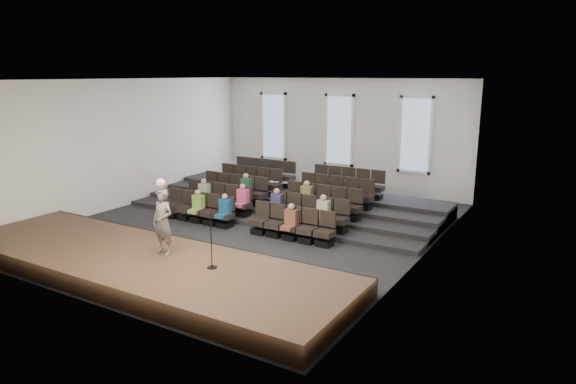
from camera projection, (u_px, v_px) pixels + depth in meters
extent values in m
plane|color=black|center=(252.00, 226.00, 17.89)|extent=(14.00, 14.00, 0.00)
cube|color=white|center=(250.00, 79.00, 16.76)|extent=(12.00, 14.00, 0.02)
cube|color=white|center=(340.00, 134.00, 23.20)|extent=(12.00, 0.04, 5.00)
cube|color=white|center=(71.00, 197.00, 11.45)|extent=(12.00, 0.04, 5.00)
cube|color=white|center=(126.00, 143.00, 20.33)|extent=(0.04, 14.00, 5.00)
cube|color=white|center=(428.00, 172.00, 14.32)|extent=(0.04, 14.00, 5.00)
cube|color=#3D2B1A|center=(142.00, 265.00, 13.57)|extent=(11.80, 3.60, 0.50)
cube|color=black|center=(187.00, 246.00, 15.05)|extent=(11.80, 0.06, 0.52)
cube|color=black|center=(286.00, 209.00, 19.82)|extent=(11.80, 4.80, 0.15)
cube|color=black|center=(293.00, 204.00, 20.24)|extent=(11.80, 3.75, 0.30)
cube|color=black|center=(300.00, 200.00, 20.66)|extent=(11.80, 2.70, 0.45)
cube|color=black|center=(306.00, 195.00, 21.08)|extent=(11.80, 1.65, 0.60)
cube|color=black|center=(173.00, 215.00, 18.93)|extent=(0.47, 0.43, 0.20)
cube|color=black|center=(173.00, 207.00, 18.86)|extent=(0.55, 0.50, 0.19)
cube|color=black|center=(176.00, 195.00, 18.94)|extent=(0.55, 0.08, 0.50)
cube|color=black|center=(185.00, 217.00, 18.63)|extent=(0.47, 0.43, 0.20)
cube|color=black|center=(185.00, 209.00, 18.56)|extent=(0.55, 0.50, 0.19)
cube|color=black|center=(188.00, 197.00, 18.64)|extent=(0.55, 0.08, 0.50)
cube|color=black|center=(198.00, 220.00, 18.33)|extent=(0.47, 0.43, 0.20)
cube|color=black|center=(198.00, 211.00, 18.26)|extent=(0.55, 0.50, 0.19)
cube|color=black|center=(201.00, 199.00, 18.34)|extent=(0.55, 0.08, 0.50)
cube|color=black|center=(211.00, 222.00, 18.03)|extent=(0.47, 0.43, 0.20)
cube|color=black|center=(211.00, 213.00, 17.96)|extent=(0.55, 0.50, 0.19)
cube|color=black|center=(214.00, 201.00, 18.04)|extent=(0.55, 0.08, 0.50)
cube|color=black|center=(225.00, 224.00, 17.73)|extent=(0.47, 0.43, 0.20)
cube|color=black|center=(225.00, 216.00, 17.66)|extent=(0.55, 0.50, 0.19)
cube|color=black|center=(228.00, 203.00, 17.74)|extent=(0.55, 0.08, 0.50)
cube|color=black|center=(260.00, 231.00, 17.00)|extent=(0.47, 0.43, 0.20)
cube|color=black|center=(260.00, 222.00, 16.93)|extent=(0.55, 0.50, 0.19)
cube|color=black|center=(263.00, 209.00, 17.02)|extent=(0.55, 0.08, 0.50)
cube|color=black|center=(275.00, 234.00, 16.70)|extent=(0.47, 0.43, 0.20)
cube|color=black|center=(275.00, 225.00, 16.63)|extent=(0.55, 0.50, 0.19)
cube|color=black|center=(278.00, 211.00, 16.72)|extent=(0.55, 0.08, 0.50)
cube|color=black|center=(291.00, 237.00, 16.40)|extent=(0.47, 0.43, 0.20)
cube|color=black|center=(291.00, 227.00, 16.33)|extent=(0.55, 0.50, 0.19)
cube|color=black|center=(294.00, 213.00, 16.42)|extent=(0.55, 0.08, 0.50)
cube|color=black|center=(307.00, 240.00, 16.10)|extent=(0.47, 0.43, 0.20)
cube|color=black|center=(307.00, 230.00, 16.03)|extent=(0.55, 0.50, 0.19)
cube|color=black|center=(311.00, 216.00, 16.12)|extent=(0.55, 0.08, 0.50)
cube|color=black|center=(324.00, 243.00, 15.80)|extent=(0.47, 0.43, 0.20)
cube|color=black|center=(324.00, 233.00, 15.73)|extent=(0.55, 0.50, 0.19)
cube|color=black|center=(328.00, 219.00, 15.82)|extent=(0.55, 0.08, 0.50)
cube|color=black|center=(192.00, 205.00, 19.77)|extent=(0.47, 0.43, 0.20)
cube|color=black|center=(192.00, 197.00, 19.70)|extent=(0.55, 0.50, 0.19)
cube|color=black|center=(195.00, 186.00, 19.78)|extent=(0.55, 0.08, 0.50)
cube|color=black|center=(204.00, 207.00, 19.47)|extent=(0.47, 0.43, 0.20)
cube|color=black|center=(204.00, 199.00, 19.40)|extent=(0.55, 0.50, 0.19)
cube|color=black|center=(207.00, 187.00, 19.48)|extent=(0.55, 0.08, 0.50)
cube|color=black|center=(217.00, 209.00, 19.17)|extent=(0.47, 0.43, 0.20)
cube|color=black|center=(216.00, 201.00, 19.10)|extent=(0.55, 0.50, 0.19)
cube|color=black|center=(219.00, 189.00, 19.18)|extent=(0.55, 0.08, 0.50)
cube|color=black|center=(229.00, 211.00, 18.87)|extent=(0.47, 0.43, 0.20)
cube|color=black|center=(229.00, 203.00, 18.80)|extent=(0.55, 0.50, 0.19)
cube|color=black|center=(232.00, 191.00, 18.88)|extent=(0.55, 0.08, 0.50)
cube|color=black|center=(243.00, 213.00, 18.57)|extent=(0.47, 0.43, 0.20)
cube|color=black|center=(242.00, 205.00, 18.50)|extent=(0.55, 0.50, 0.19)
cube|color=black|center=(246.00, 193.00, 18.58)|extent=(0.55, 0.08, 0.50)
cube|color=black|center=(276.00, 219.00, 17.85)|extent=(0.47, 0.43, 0.20)
cube|color=black|center=(276.00, 210.00, 17.78)|extent=(0.55, 0.50, 0.19)
cube|color=black|center=(280.00, 198.00, 17.86)|extent=(0.55, 0.08, 0.50)
cube|color=black|center=(291.00, 221.00, 17.55)|extent=(0.47, 0.43, 0.20)
cube|color=black|center=(291.00, 213.00, 17.48)|extent=(0.55, 0.50, 0.19)
cube|color=black|center=(294.00, 200.00, 17.56)|extent=(0.55, 0.08, 0.50)
cube|color=black|center=(307.00, 224.00, 17.25)|extent=(0.47, 0.43, 0.20)
cube|color=black|center=(307.00, 215.00, 17.18)|extent=(0.55, 0.50, 0.19)
cube|color=black|center=(310.00, 202.00, 17.26)|extent=(0.55, 0.08, 0.50)
cube|color=black|center=(323.00, 227.00, 16.95)|extent=(0.47, 0.43, 0.20)
cube|color=black|center=(323.00, 218.00, 16.88)|extent=(0.55, 0.50, 0.19)
cube|color=black|center=(326.00, 204.00, 16.96)|extent=(0.55, 0.08, 0.50)
cube|color=black|center=(339.00, 229.00, 16.65)|extent=(0.47, 0.43, 0.20)
cube|color=black|center=(339.00, 220.00, 16.58)|extent=(0.55, 0.50, 0.19)
cube|color=black|center=(342.00, 207.00, 16.66)|extent=(0.55, 0.08, 0.50)
cube|color=black|center=(209.00, 196.00, 20.61)|extent=(0.47, 0.42, 0.20)
cube|color=black|center=(209.00, 188.00, 20.54)|extent=(0.55, 0.50, 0.19)
cube|color=black|center=(212.00, 177.00, 20.63)|extent=(0.55, 0.08, 0.50)
cube|color=black|center=(221.00, 197.00, 20.31)|extent=(0.47, 0.42, 0.20)
cube|color=black|center=(221.00, 190.00, 20.24)|extent=(0.55, 0.50, 0.19)
cube|color=black|center=(224.00, 179.00, 20.33)|extent=(0.55, 0.08, 0.50)
cube|color=black|center=(233.00, 199.00, 20.01)|extent=(0.47, 0.42, 0.20)
cube|color=black|center=(233.00, 192.00, 19.94)|extent=(0.55, 0.50, 0.19)
cube|color=black|center=(236.00, 180.00, 20.03)|extent=(0.55, 0.08, 0.50)
cube|color=black|center=(246.00, 201.00, 19.71)|extent=(0.47, 0.42, 0.20)
cube|color=black|center=(246.00, 193.00, 19.65)|extent=(0.55, 0.50, 0.19)
cube|color=black|center=(249.00, 182.00, 19.73)|extent=(0.55, 0.08, 0.50)
cube|color=black|center=(259.00, 203.00, 19.42)|extent=(0.47, 0.42, 0.20)
cube|color=black|center=(259.00, 195.00, 19.35)|extent=(0.55, 0.50, 0.19)
cube|color=black|center=(262.00, 184.00, 19.43)|extent=(0.55, 0.08, 0.50)
cube|color=black|center=(292.00, 208.00, 18.69)|extent=(0.47, 0.42, 0.20)
cube|color=black|center=(292.00, 200.00, 18.62)|extent=(0.55, 0.50, 0.19)
cube|color=black|center=(295.00, 188.00, 18.70)|extent=(0.55, 0.08, 0.50)
cube|color=black|center=(306.00, 210.00, 18.39)|extent=(0.47, 0.42, 0.20)
cube|color=black|center=(306.00, 202.00, 18.32)|extent=(0.55, 0.50, 0.19)
cube|color=black|center=(309.00, 190.00, 18.40)|extent=(0.55, 0.08, 0.50)
cube|color=black|center=(321.00, 213.00, 18.09)|extent=(0.47, 0.42, 0.20)
cube|color=black|center=(321.00, 204.00, 18.02)|extent=(0.55, 0.50, 0.19)
cube|color=black|center=(324.00, 192.00, 18.10)|extent=(0.55, 0.08, 0.50)
cube|color=black|center=(336.00, 215.00, 17.79)|extent=(0.47, 0.42, 0.20)
cube|color=black|center=(337.00, 206.00, 17.72)|extent=(0.55, 0.50, 0.19)
cube|color=black|center=(339.00, 194.00, 17.80)|extent=(0.55, 0.08, 0.50)
cube|color=black|center=(352.00, 217.00, 17.49)|extent=(0.47, 0.42, 0.20)
cube|color=black|center=(353.00, 209.00, 17.42)|extent=(0.55, 0.50, 0.19)
cube|color=black|center=(355.00, 196.00, 17.51)|extent=(0.55, 0.08, 0.50)
cube|color=black|center=(225.00, 187.00, 21.46)|extent=(0.47, 0.42, 0.20)
cube|color=black|center=(225.00, 180.00, 21.39)|extent=(0.55, 0.50, 0.19)
cube|color=black|center=(228.00, 169.00, 21.47)|extent=(0.55, 0.08, 0.50)
cube|color=black|center=(237.00, 189.00, 21.16)|extent=(0.47, 0.42, 0.20)
cube|color=black|center=(237.00, 181.00, 21.09)|extent=(0.55, 0.50, 0.19)
cube|color=black|center=(239.00, 171.00, 21.17)|extent=(0.55, 0.08, 0.50)
cube|color=black|center=(249.00, 190.00, 20.86)|extent=(0.47, 0.42, 0.20)
cube|color=black|center=(249.00, 183.00, 20.79)|extent=(0.55, 0.50, 0.19)
cube|color=black|center=(251.00, 172.00, 20.87)|extent=(0.55, 0.08, 0.50)
cube|color=black|center=(261.00, 192.00, 20.56)|extent=(0.47, 0.42, 0.20)
cube|color=black|center=(261.00, 185.00, 20.49)|extent=(0.55, 0.50, 0.19)
cube|color=black|center=(264.00, 174.00, 20.57)|extent=(0.55, 0.08, 0.50)
cube|color=black|center=(274.00, 194.00, 20.26)|extent=(0.47, 0.42, 0.20)
cube|color=black|center=(274.00, 186.00, 20.19)|extent=(0.55, 0.50, 0.19)
cube|color=black|center=(276.00, 175.00, 20.27)|extent=(0.55, 0.08, 0.50)
cube|color=black|center=(306.00, 198.00, 19.54)|extent=(0.47, 0.42, 0.20)
cube|color=black|center=(306.00, 190.00, 19.47)|extent=(0.55, 0.50, 0.19)
cube|color=black|center=(309.00, 179.00, 19.55)|extent=(0.55, 0.08, 0.50)
cube|color=black|center=(320.00, 200.00, 19.24)|extent=(0.47, 0.42, 0.20)
cube|color=black|center=(320.00, 192.00, 19.17)|extent=(0.55, 0.50, 0.19)
cube|color=black|center=(323.00, 181.00, 19.25)|extent=(0.55, 0.08, 0.50)
cube|color=black|center=(334.00, 202.00, 18.94)|extent=(0.47, 0.42, 0.20)
cube|color=black|center=(334.00, 194.00, 18.87)|extent=(0.55, 0.50, 0.19)
cube|color=black|center=(337.00, 182.00, 18.95)|extent=(0.55, 0.08, 0.50)
cube|color=black|center=(349.00, 204.00, 18.64)|extent=(0.47, 0.42, 0.20)
cube|color=black|center=(349.00, 196.00, 18.57)|extent=(0.55, 0.50, 0.19)
cube|color=black|center=(352.00, 184.00, 18.65)|extent=(0.55, 0.08, 0.50)
cube|color=black|center=(364.00, 207.00, 18.34)|extent=(0.47, 0.42, 0.20)
cube|color=black|center=(365.00, 198.00, 18.27)|extent=(0.55, 0.50, 0.19)
cube|color=black|center=(367.00, 186.00, 18.35)|extent=(0.55, 0.08, 0.50)
cube|color=black|center=(240.00, 179.00, 22.30)|extent=(0.47, 0.42, 0.20)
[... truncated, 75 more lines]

